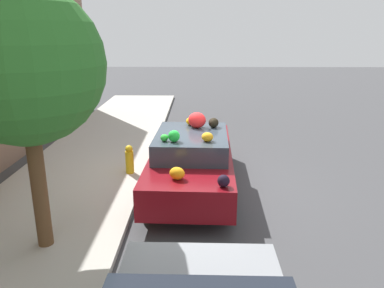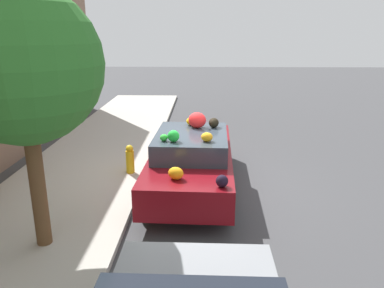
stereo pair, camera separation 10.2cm
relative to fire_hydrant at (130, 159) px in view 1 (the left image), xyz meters
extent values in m
plane|color=#424244|center=(-0.59, -1.48, -0.46)|extent=(60.00, 60.00, 0.00)
cube|color=#B2ADA3|center=(-0.59, 1.22, -0.40)|extent=(24.00, 3.20, 0.11)
cylinder|color=brown|center=(-3.19, 0.82, 0.68)|extent=(0.24, 0.24, 2.05)
sphere|color=#2D7228|center=(-3.19, 0.82, 2.52)|extent=(2.31, 2.31, 2.31)
cylinder|color=gold|center=(0.00, 0.00, -0.07)|extent=(0.20, 0.20, 0.55)
sphere|color=gold|center=(0.00, 0.00, 0.26)|extent=(0.18, 0.18, 0.18)
cube|color=maroon|center=(-0.59, -1.52, 0.15)|extent=(4.64, 1.89, 0.60)
cube|color=#333D47|center=(-0.77, -1.51, 0.66)|extent=(2.12, 1.59, 0.42)
cylinder|color=black|center=(0.86, -0.78, -0.15)|extent=(0.62, 0.20, 0.62)
cylinder|color=black|center=(0.80, -2.36, -0.15)|extent=(0.62, 0.20, 0.62)
cylinder|color=black|center=(-1.98, -0.68, -0.15)|extent=(0.62, 0.20, 0.62)
cylinder|color=black|center=(-2.04, -2.26, -0.15)|extent=(0.62, 0.20, 0.62)
ellipsoid|color=orange|center=(-1.38, -1.84, 0.96)|extent=(0.30, 0.31, 0.18)
ellipsoid|color=green|center=(-1.38, -0.98, 0.94)|extent=(0.20, 0.19, 0.14)
sphere|color=black|center=(-2.66, -2.08, 0.55)|extent=(0.25, 0.25, 0.21)
ellipsoid|color=black|center=(-0.25, -2.01, 0.98)|extent=(0.31, 0.25, 0.22)
sphere|color=green|center=(0.56, -2.03, 0.61)|extent=(0.42, 0.42, 0.32)
ellipsoid|color=orange|center=(-0.02, -1.49, 0.96)|extent=(0.33, 0.32, 0.18)
ellipsoid|color=red|center=(-0.28, -1.63, 1.04)|extent=(0.53, 0.55, 0.35)
ellipsoid|color=white|center=(0.64, -1.35, 0.50)|extent=(0.26, 0.26, 0.12)
ellipsoid|color=orange|center=(-2.33, -1.28, 0.56)|extent=(0.36, 0.37, 0.22)
ellipsoid|color=blue|center=(0.42, -1.48, 0.58)|extent=(0.54, 0.54, 0.27)
sphere|color=pink|center=(1.29, -1.75, 0.57)|extent=(0.36, 0.36, 0.25)
ellipsoid|color=blue|center=(0.33, -1.65, 0.54)|extent=(0.31, 0.24, 0.18)
sphere|color=green|center=(-1.42, -1.18, 0.99)|extent=(0.27, 0.27, 0.23)
ellipsoid|color=#964F2E|center=(0.77, -1.70, 0.54)|extent=(0.36, 0.35, 0.18)
camera|label=1|loc=(-8.52, -1.64, 2.97)|focal=35.00mm
camera|label=2|loc=(-8.52, -1.74, 2.97)|focal=35.00mm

